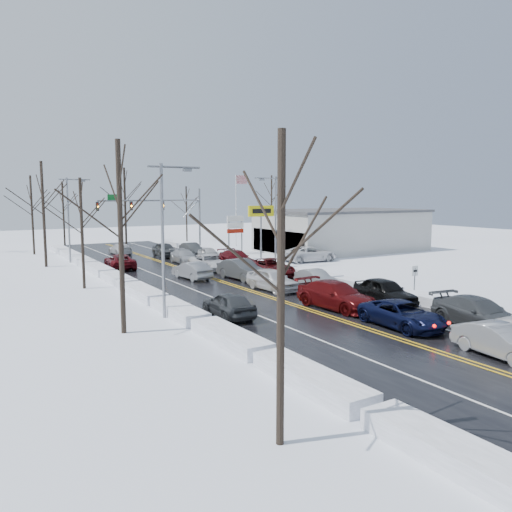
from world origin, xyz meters
TOP-DOWN VIEW (x-y plane):
  - ground at (0.00, 0.00)m, footprint 160.00×160.00m
  - road_surface at (0.00, 2.00)m, footprint 14.00×84.00m
  - snow_bank_left at (-7.60, 2.00)m, footprint 1.48×72.00m
  - snow_bank_right at (7.60, 2.00)m, footprint 1.48×72.00m
  - traffic_signal_mast at (3.45, 27.99)m, footprint 13.28×0.39m
  - tires_plus_sign at (10.50, 15.99)m, footprint 3.20×0.34m
  - used_vehicles_sign at (10.50, 22.00)m, footprint 2.20×0.22m
  - speed_limit_sign at (8.20, -8.00)m, footprint 0.55×0.09m
  - flagpole at (15.17, 30.00)m, footprint 1.87×1.20m
  - dealership_building at (23.98, 18.00)m, footprint 20.40×12.40m
  - streetlight_ne at (8.30, 10.00)m, footprint 3.20×0.25m
  - streetlight_sw at (-8.30, -4.00)m, footprint 3.20×0.25m
  - streetlight_nw at (-8.30, 24.00)m, footprint 3.20×0.25m
  - tree_left_a at (-11.00, -20.00)m, footprint 3.60×3.60m
  - tree_left_b at (-11.50, -6.00)m, footprint 4.00×4.00m
  - tree_left_c at (-10.50, 8.00)m, footprint 3.40×3.40m
  - tree_left_d at (-11.20, 22.00)m, footprint 4.20×4.20m
  - tree_left_e at (-10.80, 34.00)m, footprint 3.80×3.80m
  - tree_far_b at (-6.00, 41.00)m, footprint 3.60×3.60m
  - tree_far_c at (2.00, 39.00)m, footprint 4.40×4.40m
  - tree_far_d at (12.00, 40.50)m, footprint 3.40×3.40m
  - tree_far_e at (28.00, 41.00)m, footprint 4.20×4.20m
  - queued_car_1 at (1.78, -18.58)m, footprint 2.00×4.59m
  - queued_car_2 at (1.86, -12.76)m, footprint 2.66×5.32m
  - queued_car_3 at (1.75, -7.36)m, footprint 2.93×6.10m
  - queued_car_4 at (1.57, -0.16)m, footprint 2.31×5.02m
  - queued_car_5 at (1.94, 5.27)m, footprint 2.35×5.38m
  - queued_car_6 at (1.87, 11.59)m, footprint 2.68×5.44m
  - queued_car_7 at (1.78, 17.28)m, footprint 2.12×4.94m
  - queued_car_8 at (1.94, 23.38)m, footprint 2.08×4.93m
  - queued_car_11 at (5.36, -14.94)m, footprint 3.03×5.89m
  - queued_car_12 at (5.33, -8.05)m, footprint 2.65×5.27m
  - queued_car_13 at (5.22, -0.81)m, footprint 1.63×4.22m
  - queued_car_14 at (5.17, 5.53)m, footprint 3.17×5.84m
  - queued_car_15 at (5.27, 12.26)m, footprint 2.73×5.77m
  - queued_car_16 at (5.10, 18.22)m, footprint 2.16×4.33m
  - queued_car_17 at (5.40, 23.64)m, footprint 1.59×4.41m
  - oncoming_car_0 at (-1.57, 7.74)m, footprint 2.07×4.67m
  - oncoming_car_1 at (-5.24, 16.78)m, footprint 2.93×5.48m
  - oncoming_car_2 at (-1.80, 28.70)m, footprint 2.06×4.63m
  - oncoming_car_3 at (-5.15, -5.74)m, footprint 1.90×4.52m
  - parked_car_0 at (13.94, 11.48)m, footprint 6.24×3.19m
  - parked_car_1 at (17.14, 17.48)m, footprint 2.30×4.99m
  - parked_car_2 at (15.02, 20.96)m, footprint 1.90×4.08m

SIDE VIEW (x-z plane):
  - ground at x=0.00m, z-range 0.00..0.00m
  - snow_bank_left at x=-7.60m, z-range -0.33..0.33m
  - snow_bank_right at x=7.60m, z-range -0.33..0.33m
  - queued_car_1 at x=1.78m, z-range -0.73..0.73m
  - queued_car_2 at x=1.86m, z-range -0.72..0.72m
  - queued_car_3 at x=1.75m, z-range -0.86..0.86m
  - queued_car_4 at x=1.57m, z-range -0.83..0.83m
  - queued_car_5 at x=1.94m, z-range -0.86..0.86m
  - queued_car_6 at x=1.87m, z-range -0.74..0.74m
  - queued_car_7 at x=1.78m, z-range -0.71..0.71m
  - queued_car_8 at x=1.94m, z-range -0.83..0.83m
  - queued_car_11 at x=5.36m, z-range -0.82..0.82m
  - queued_car_12 at x=5.33m, z-range -0.86..0.86m
  - queued_car_13 at x=5.22m, z-range -0.68..0.68m
  - queued_car_14 at x=5.17m, z-range -0.78..0.78m
  - queued_car_15 at x=5.27m, z-range -0.81..0.81m
  - queued_car_16 at x=5.10m, z-range -0.71..0.71m
  - queued_car_17 at x=5.40m, z-range -0.72..0.72m
  - oncoming_car_0 at x=-1.57m, z-range -0.74..0.74m
  - oncoming_car_1 at x=-5.24m, z-range -0.73..0.73m
  - oncoming_car_2 at x=-1.80m, z-range -0.66..0.66m
  - oncoming_car_3 at x=-5.15m, z-range -0.76..0.76m
  - parked_car_0 at x=13.94m, z-range -0.84..0.84m
  - parked_car_1 at x=17.14m, z-range -0.71..0.71m
  - parked_car_2 at x=15.02m, z-range -0.68..0.68m
  - road_surface at x=0.00m, z-range 0.00..0.01m
  - speed_limit_sign at x=8.20m, z-range 0.46..2.81m
  - dealership_building at x=23.98m, z-range 0.01..5.31m
  - used_vehicles_sign at x=10.50m, z-range 0.99..5.64m
  - tires_plus_sign at x=10.50m, z-range 1.99..7.99m
  - streetlight_ne at x=8.30m, z-range 0.81..9.81m
  - streetlight_sw at x=-8.30m, z-range 0.81..9.81m
  - streetlight_nw at x=-8.30m, z-range 0.81..9.81m
  - traffic_signal_mast at x=3.45m, z-range 1.48..9.48m
  - flagpole at x=15.17m, z-range 0.93..10.93m
  - tree_left_c at x=-10.50m, z-range 1.69..10.19m
  - tree_far_d at x=12.00m, z-range 1.69..10.19m
  - tree_left_a at x=-11.00m, z-range 1.79..10.79m
  - tree_far_b at x=-6.00m, z-range 1.79..10.79m
  - tree_left_e at x=-10.80m, z-range 1.89..11.39m
  - tree_left_b at x=-11.50m, z-range 1.99..11.99m
  - tree_left_d at x=-11.20m, z-range 2.08..12.58m
  - tree_far_e at x=28.00m, z-range 2.08..12.58m
  - tree_far_c at x=2.00m, z-range 2.18..13.18m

